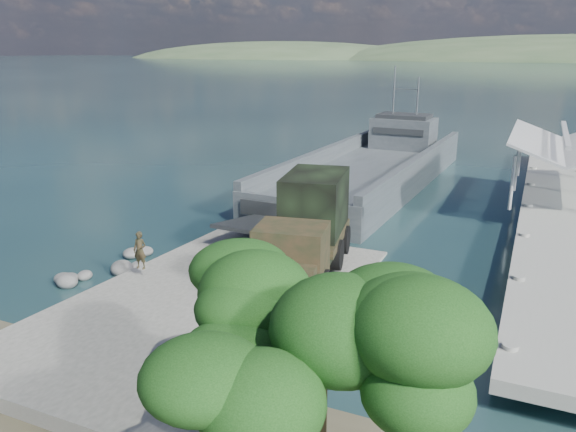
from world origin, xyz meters
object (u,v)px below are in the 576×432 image
object	(u,v)px
pier	(558,193)
landing_craft	(370,175)
military_truck	(308,227)
soldier	(141,259)
overhang_tree	(300,332)

from	to	relation	value
pier	landing_craft	world-z (taller)	landing_craft
military_truck	soldier	size ratio (longest dim) A/B	5.53
soldier	overhang_tree	bearing A→B (deg)	-44.06
overhang_tree	landing_craft	bearing A→B (deg)	103.48
landing_craft	military_truck	distance (m)	19.66
landing_craft	soldier	world-z (taller)	landing_craft
landing_craft	overhang_tree	bearing A→B (deg)	-73.92
military_truck	overhang_tree	bearing A→B (deg)	-78.71
pier	military_truck	distance (m)	18.91
landing_craft	soldier	xyz separation A→B (m)	(-3.80, -23.02, 0.57)
military_truck	soldier	distance (m)	7.51
overhang_tree	military_truck	bearing A→B (deg)	111.39
military_truck	landing_craft	bearing A→B (deg)	87.72
landing_craft	overhang_tree	world-z (taller)	landing_craft
pier	military_truck	size ratio (longest dim) A/B	4.69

